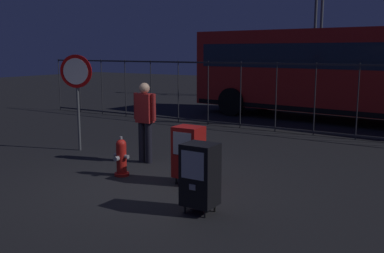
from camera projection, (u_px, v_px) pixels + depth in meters
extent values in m
plane|color=black|center=(141.00, 186.00, 7.72)|extent=(60.00, 60.00, 0.00)
cylinder|color=red|center=(122.00, 174.00, 8.36)|extent=(0.28, 0.28, 0.05)
cylinder|color=red|center=(121.00, 159.00, 8.31)|extent=(0.19, 0.19, 0.55)
sphere|color=red|center=(121.00, 144.00, 8.26)|extent=(0.19, 0.19, 0.19)
cylinder|color=gray|center=(121.00, 138.00, 8.24)|extent=(0.06, 0.06, 0.05)
cylinder|color=gray|center=(117.00, 159.00, 8.19)|extent=(0.09, 0.08, 0.09)
cylinder|color=gray|center=(116.00, 155.00, 8.36)|extent=(0.07, 0.07, 0.07)
cylinder|color=gray|center=(127.00, 157.00, 8.23)|extent=(0.07, 0.07, 0.07)
cylinder|color=black|center=(185.00, 209.00, 6.42)|extent=(0.04, 0.04, 0.12)
cylinder|color=black|center=(205.00, 214.00, 6.24)|extent=(0.04, 0.04, 0.12)
cylinder|color=black|center=(195.00, 204.00, 6.65)|extent=(0.04, 0.04, 0.12)
cylinder|color=black|center=(215.00, 208.00, 6.47)|extent=(0.04, 0.04, 0.12)
cube|color=black|center=(200.00, 174.00, 6.36)|extent=(0.48, 0.40, 0.90)
cube|color=#B2B7BF|center=(192.00, 165.00, 6.16)|extent=(0.36, 0.01, 0.40)
cube|color=gray|center=(192.00, 187.00, 6.21)|extent=(0.10, 0.02, 0.08)
cylinder|color=black|center=(176.00, 180.00, 7.83)|extent=(0.04, 0.04, 0.12)
cylinder|color=black|center=(192.00, 183.00, 7.66)|extent=(0.04, 0.04, 0.12)
cylinder|color=black|center=(185.00, 177.00, 8.07)|extent=(0.04, 0.04, 0.12)
cylinder|color=black|center=(201.00, 179.00, 7.89)|extent=(0.04, 0.04, 0.12)
cube|color=#9E1411|center=(189.00, 152.00, 7.78)|extent=(0.48, 0.40, 0.90)
cube|color=#B2B7BF|center=(182.00, 144.00, 7.57)|extent=(0.36, 0.01, 0.40)
cube|color=gray|center=(182.00, 162.00, 7.63)|extent=(0.10, 0.02, 0.08)
cylinder|color=#4C4F54|center=(78.00, 104.00, 10.30)|extent=(0.06, 0.06, 2.20)
cylinder|color=red|center=(76.00, 71.00, 10.16)|extent=(0.71, 0.31, 0.76)
cylinder|color=white|center=(76.00, 71.00, 10.15)|extent=(0.56, 0.23, 0.60)
cylinder|color=black|center=(142.00, 142.00, 9.32)|extent=(0.14, 0.14, 0.85)
cylinder|color=black|center=(149.00, 143.00, 9.23)|extent=(0.14, 0.14, 0.85)
cube|color=maroon|center=(145.00, 108.00, 9.15)|extent=(0.36, 0.20, 0.60)
sphere|color=tan|center=(144.00, 88.00, 9.08)|extent=(0.22, 0.22, 0.22)
cylinder|color=maroon|center=(136.00, 106.00, 9.27)|extent=(0.09, 0.09, 0.55)
cylinder|color=maroon|center=(154.00, 107.00, 9.03)|extent=(0.09, 0.09, 0.55)
cube|color=#2D2D33|center=(277.00, 64.00, 12.60)|extent=(18.00, 0.04, 0.05)
cube|color=#2D2D33|center=(275.00, 128.00, 12.91)|extent=(18.00, 0.04, 0.05)
cylinder|color=#2D2D33|center=(59.00, 85.00, 17.46)|extent=(0.03, 0.03, 2.00)
cylinder|color=#2D2D33|center=(80.00, 86.00, 16.87)|extent=(0.03, 0.03, 2.00)
cylinder|color=#2D2D33|center=(102.00, 87.00, 16.28)|extent=(0.03, 0.03, 2.00)
cylinder|color=#2D2D33|center=(125.00, 88.00, 15.70)|extent=(0.03, 0.03, 2.00)
cylinder|color=#2D2D33|center=(151.00, 90.00, 15.11)|extent=(0.03, 0.03, 2.00)
cylinder|color=#2D2D33|center=(178.00, 91.00, 14.52)|extent=(0.03, 0.03, 2.00)
cylinder|color=#2D2D33|center=(208.00, 93.00, 13.93)|extent=(0.03, 0.03, 2.00)
cylinder|color=#2D2D33|center=(241.00, 95.00, 13.34)|extent=(0.03, 0.03, 2.00)
cylinder|color=#2D2D33|center=(276.00, 97.00, 12.76)|extent=(0.03, 0.03, 2.00)
cylinder|color=#2D2D33|center=(315.00, 99.00, 12.17)|extent=(0.03, 0.03, 2.00)
cylinder|color=#2D2D33|center=(358.00, 102.00, 11.58)|extent=(0.03, 0.03, 2.00)
cube|color=red|center=(348.00, 71.00, 14.48)|extent=(10.70, 3.56, 2.65)
cube|color=#1E2838|center=(349.00, 56.00, 14.40)|extent=(10.08, 3.52, 0.80)
cube|color=black|center=(346.00, 108.00, 14.69)|extent=(10.49, 3.55, 0.16)
cylinder|color=black|center=(232.00, 102.00, 15.93)|extent=(1.02, 0.38, 1.00)
cylinder|color=black|center=(265.00, 96.00, 17.88)|extent=(1.02, 0.38, 1.00)
cylinder|color=black|center=(360.00, 97.00, 17.70)|extent=(1.01, 0.34, 1.00)
cylinder|color=black|center=(375.00, 92.00, 19.71)|extent=(1.01, 0.34, 1.00)
cylinder|color=#4C4F54|center=(316.00, 14.00, 21.58)|extent=(0.14, 0.14, 8.16)
cylinder|color=#4C4F54|center=(321.00, 34.00, 21.16)|extent=(0.14, 0.14, 6.16)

